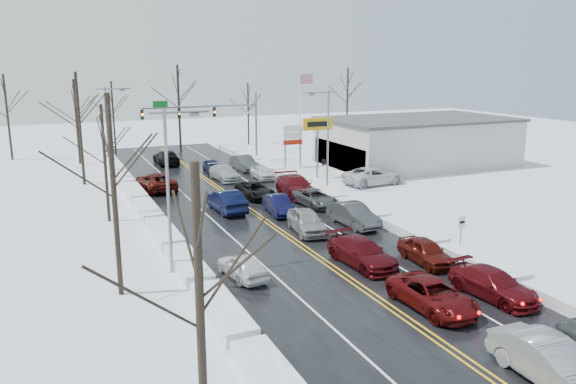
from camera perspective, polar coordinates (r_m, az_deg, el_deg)
name	(u,v)px	position (r m, az deg, el deg)	size (l,w,h in m)	color
ground	(284,234)	(38.16, -0.40, -4.27)	(160.00, 160.00, 0.00)	silver
road_surface	(273,226)	(39.92, -1.54, -3.47)	(14.00, 84.00, 0.01)	black
snow_bank_left	(166,239)	(37.86, -12.29, -4.72)	(1.51, 72.00, 0.63)	white
snow_bank_right	(365,215)	(43.24, 7.84, -2.29)	(1.51, 72.00, 0.63)	white
traffic_signal_mast	(214,115)	(64.25, -7.53, 7.73)	(13.28, 0.39, 8.00)	slate
tires_plus_sign	(318,128)	(55.72, 3.04, 6.50)	(3.20, 0.34, 6.00)	slate
used_vehicles_sign	(293,138)	(61.31, 0.49, 5.55)	(2.20, 0.22, 4.65)	slate
speed_limit_sign	(461,228)	(35.39, 17.21, -3.51)	(0.55, 0.09, 2.35)	slate
flagpole	(301,107)	(70.21, 1.31, 8.66)	(1.87, 1.20, 10.00)	silver
dealership_building	(417,141)	(64.76, 12.96, 5.04)	(20.40, 12.40, 5.30)	#B9B8B4
streetlight_ne	(326,133)	(49.39, 3.88, 6.01)	(3.20, 0.25, 9.00)	slate
streetlight_sw	(171,178)	(30.69, -11.78, 1.38)	(3.20, 0.25, 9.00)	slate
streetlight_nw	(110,125)	(58.10, -17.65, 6.50)	(3.20, 0.25, 9.00)	slate
tree_left_a	(198,265)	(14.79, -9.10, -7.33)	(3.60, 3.60, 9.00)	#2D231C
tree_left_b	(111,157)	(27.96, -17.50, 3.41)	(4.00, 4.00, 10.00)	#2D231C
tree_left_c	(103,141)	(41.99, -18.24, 4.99)	(3.40, 3.40, 8.50)	#2D231C
tree_left_d	(78,107)	(55.69, -20.55, 8.12)	(4.20, 4.20, 10.50)	#2D231C
tree_left_e	(75,105)	(67.72, -20.80, 8.25)	(3.80, 3.80, 9.50)	#2D231C
tree_far_a	(6,100)	(73.68, -26.74, 8.31)	(4.00, 4.00, 10.00)	#2D231C
tree_far_b	(112,103)	(75.10, -17.41, 8.64)	(3.60, 3.60, 9.00)	#2D231C
tree_far_c	(178,91)	(74.37, -11.09, 10.03)	(4.40, 4.40, 11.00)	#2D231C
tree_far_d	(248,102)	(78.70, -4.08, 9.12)	(3.40, 3.40, 8.50)	#2D231C
tree_far_e	(348,89)	(85.76, 6.07, 10.35)	(4.20, 4.20, 10.50)	#2D231C
queued_car_1	(549,382)	(23.61, 24.97, -17.12)	(1.72, 4.93, 1.62)	#919498
queued_car_2	(432,308)	(27.97, 14.40, -11.38)	(2.30, 4.99, 1.39)	#4F0A0B
queued_car_3	(362,265)	(32.78, 7.48, -7.35)	(2.12, 5.21, 1.51)	#45090E
queued_car_4	(307,232)	(38.50, 1.92, -4.11)	(1.88, 4.66, 1.59)	gray
queued_car_5	(278,214)	(43.10, -0.97, -2.22)	(1.51, 4.34, 1.43)	black
queued_car_6	(255,198)	(48.21, -3.35, -0.58)	(2.22, 4.82, 1.34)	black
queued_car_7	(225,180)	(55.73, -6.45, 1.24)	(1.99, 4.91, 1.42)	#A1A4A9
queued_car_8	(213,172)	(59.71, -7.68, 2.00)	(1.59, 3.94, 1.34)	black
queued_car_11	(492,297)	(30.07, 20.01, -10.01)	(1.97, 4.85, 1.41)	#510A0F
queued_car_12	(425,263)	(33.77, 13.76, -7.01)	(1.68, 4.18, 1.43)	#480F09
queued_car_13	(353,226)	(40.29, 6.64, -3.41)	(1.69, 4.86, 1.60)	#3B3D3F
queued_car_14	(315,206)	(45.43, 2.76, -1.43)	(2.20, 4.77, 1.33)	#3F4244
queued_car_15	(296,196)	(48.79, 0.82, -0.39)	(2.41, 5.93, 1.72)	#500A10
queued_car_16	(262,179)	(55.82, -2.62, 1.33)	(1.57, 3.91, 1.33)	silver
queued_car_17	(244,170)	(60.55, -4.48, 2.24)	(1.65, 4.73, 1.56)	#3F4144
oncoming_car_0	(226,211)	(44.06, -6.28, -1.95)	(1.80, 5.17, 1.70)	black
oncoming_car_1	(156,190)	(52.37, -13.23, 0.20)	(2.66, 5.77, 1.60)	#450D09
oncoming_car_2	(167,164)	(65.28, -12.22, 2.77)	(2.25, 5.53, 1.60)	black
oncoming_car_3	(243,278)	(30.80, -4.61, -8.66)	(1.57, 3.90, 1.33)	silver
parked_car_0	(373,184)	(53.92, 8.66, 0.77)	(2.79, 6.05, 1.68)	silver
parked_car_1	(378,175)	(58.66, 9.13, 1.75)	(2.07, 5.10, 1.48)	#434649
parked_car_2	(326,163)	(64.59, 3.88, 2.93)	(1.95, 4.85, 1.65)	black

